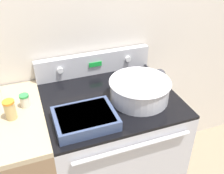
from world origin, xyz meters
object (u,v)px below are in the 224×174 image
Objects in this scene: mixing_bowl at (140,89)px; spice_jar_orange_cap at (10,110)px; spice_jar_green_cap at (25,101)px; ladle at (159,74)px; casserole_dish at (85,118)px.

spice_jar_orange_cap is (-0.73, 0.06, -0.00)m from mixing_bowl.
spice_jar_orange_cap is at bearing -133.73° from spice_jar_green_cap.
mixing_bowl is at bearing -12.38° from spice_jar_green_cap.
spice_jar_orange_cap reaches higher than ladle.
casserole_dish is 1.11× the size of ladle.
mixing_bowl is at bearing 16.11° from casserole_dish.
ladle is at bearing 2.14° from spice_jar_green_cap.
ladle is (0.23, 0.18, -0.04)m from mixing_bowl.
spice_jar_green_cap is 0.12m from spice_jar_orange_cap.
mixing_bowl reaches higher than spice_jar_green_cap.
spice_jar_orange_cap is at bearing -173.11° from ladle.
mixing_bowl is 4.63× the size of spice_jar_green_cap.
spice_jar_green_cap reaches higher than ladle.
spice_jar_orange_cap is at bearing 175.33° from mixing_bowl.
mixing_bowl is 0.29m from ladle.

